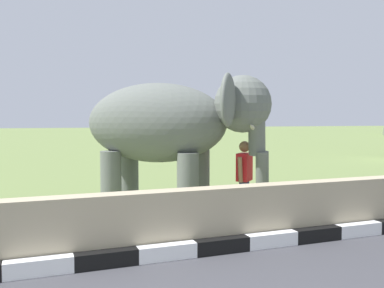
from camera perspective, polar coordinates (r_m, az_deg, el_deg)
name	(u,v)px	position (r m, az deg, el deg)	size (l,w,h in m)	color
striped_curb	(74,263)	(6.23, -15.81, -15.34)	(16.20, 0.20, 0.24)	white
barrier_parapet	(220,217)	(6.99, 3.78, -9.93)	(28.00, 0.36, 1.00)	tan
elephant	(172,126)	(8.90, -2.74, 2.52)	(3.93, 3.66, 3.00)	slate
person_handler	(244,176)	(8.90, 7.13, -4.30)	(0.55, 0.52, 1.66)	navy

